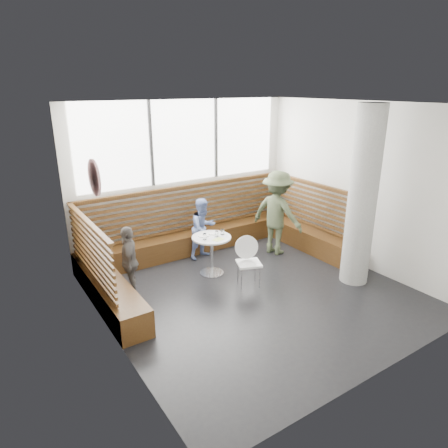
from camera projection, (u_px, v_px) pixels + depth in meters
room at (257, 206)px, 6.49m from camera, size 5.00×5.00×3.20m
booth at (204, 241)px, 8.28m from camera, size 5.00×2.50×1.44m
concrete_column at (362, 198)px, 6.97m from camera, size 0.50×0.50×3.20m
wall_art at (94, 178)px, 5.30m from camera, size 0.03×0.50×0.50m
cafe_table at (212, 247)px, 7.58m from camera, size 0.74×0.74×0.76m
cafe_chair at (247, 258)px, 7.17m from camera, size 0.43×0.42×0.90m
adult_man at (277, 213)px, 8.45m from camera, size 0.99×1.31×1.80m
child_back at (203, 228)px, 8.30m from camera, size 0.71×0.61×1.28m
child_left at (129, 261)px, 6.78m from camera, size 0.55×0.80×1.26m
plate_near at (203, 235)px, 7.55m from camera, size 0.21×0.21×0.01m
plate_far at (213, 233)px, 7.66m from camera, size 0.19×0.19×0.01m
glass_left at (205, 237)px, 7.35m from camera, size 0.07×0.07×0.11m
glass_mid at (217, 234)px, 7.50m from camera, size 0.07×0.07×0.11m
glass_right at (222, 232)px, 7.61m from camera, size 0.07×0.07×0.10m
menu_card at (218, 239)px, 7.37m from camera, size 0.25×0.21×0.00m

